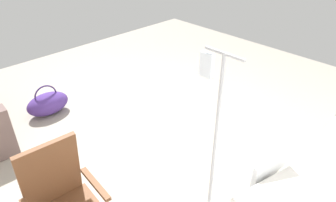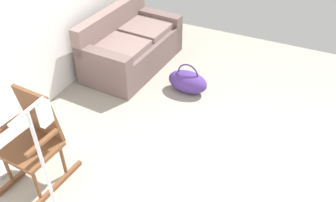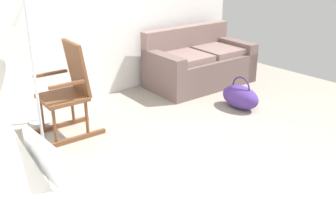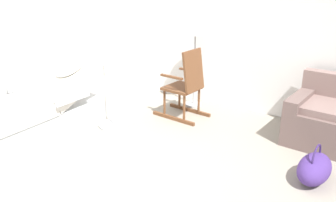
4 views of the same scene
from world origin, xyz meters
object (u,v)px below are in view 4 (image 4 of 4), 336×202
object	(u,v)px
hospital_bed	(31,114)
iv_pole	(114,110)
rocking_chair	(186,85)
floor_lamp	(195,31)
duffel_bag	(314,168)

from	to	relation	value
hospital_bed	iv_pole	bearing A→B (deg)	48.60
rocking_chair	iv_pole	distance (m)	1.13
floor_lamp	iv_pole	bearing A→B (deg)	-110.79
floor_lamp	iv_pole	size ratio (longest dim) A/B	0.88
hospital_bed	duffel_bag	xyz separation A→B (m)	(3.44, 0.92, -0.14)
floor_lamp	duffel_bag	xyz separation A→B (m)	(2.19, -1.28, -1.07)
floor_lamp	iv_pole	distance (m)	1.76
hospital_bed	rocking_chair	bearing A→B (deg)	50.38
hospital_bed	floor_lamp	world-z (taller)	floor_lamp
iv_pole	duffel_bag	bearing A→B (deg)	1.94
rocking_chair	hospital_bed	bearing A→B (deg)	-129.62
hospital_bed	floor_lamp	xyz separation A→B (m)	(1.25, 2.19, 0.93)
rocking_chair	iv_pole	size ratio (longest dim) A/B	0.62
rocking_chair	floor_lamp	world-z (taller)	floor_lamp
hospital_bed	duffel_bag	distance (m)	3.56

